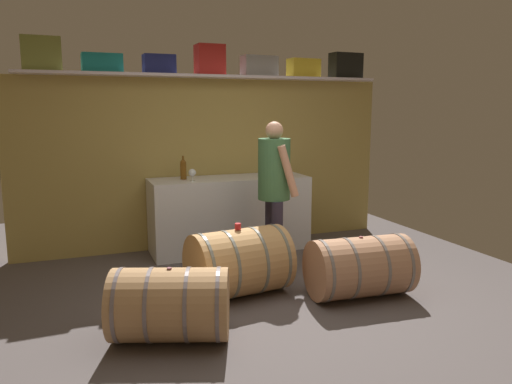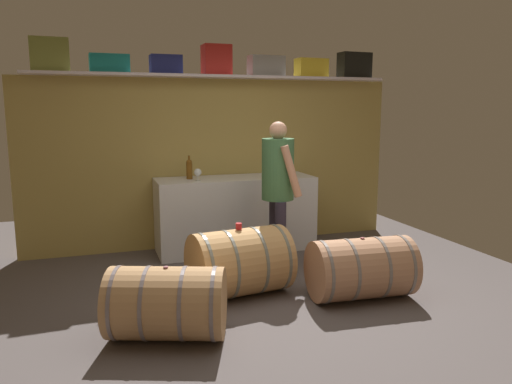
{
  "view_description": "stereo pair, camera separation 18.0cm",
  "coord_description": "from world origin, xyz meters",
  "px_view_note": "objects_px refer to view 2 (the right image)",
  "views": [
    {
      "loc": [
        -1.64,
        -3.63,
        1.73
      ],
      "look_at": [
        -0.14,
        0.33,
        1.01
      ],
      "focal_mm": 34.59,
      "sensor_mm": 36.0,
      "label": 1
    },
    {
      "loc": [
        -1.48,
        -3.69,
        1.73
      ],
      "look_at": [
        -0.14,
        0.33,
        1.01
      ],
      "focal_mm": 34.59,
      "sensor_mm": 36.0,
      "label": 2
    }
  ],
  "objects_px": {
    "tasting_cup": "(239,226)",
    "toolcase_yellow": "(311,68)",
    "toolcase_grey": "(266,66)",
    "toolcase_teal": "(109,64)",
    "toolcase_navy": "(166,65)",
    "toolcase_olive": "(50,55)",
    "toolcase_black": "(354,65)",
    "wine_glass": "(198,173)",
    "wine_barrel_far": "(361,268)",
    "wine_barrel_near": "(240,262)",
    "wine_barrel_flank": "(167,303)",
    "toolcase_red": "(216,60)",
    "wine_bottle_amber": "(189,169)",
    "work_cabinet": "(236,214)",
    "winemaker_pouring": "(278,180)"
  },
  "relations": [
    {
      "from": "wine_barrel_far",
      "to": "toolcase_teal",
      "type": "bearing_deg",
      "value": 138.44
    },
    {
      "from": "toolcase_olive",
      "to": "tasting_cup",
      "type": "bearing_deg",
      "value": -48.84
    },
    {
      "from": "toolcase_teal",
      "to": "toolcase_navy",
      "type": "distance_m",
      "value": 0.63
    },
    {
      "from": "wine_barrel_near",
      "to": "toolcase_grey",
      "type": "bearing_deg",
      "value": 55.58
    },
    {
      "from": "wine_barrel_far",
      "to": "toolcase_navy",
      "type": "bearing_deg",
      "value": 128.21
    },
    {
      "from": "wine_barrel_far",
      "to": "tasting_cup",
      "type": "relative_size",
      "value": 16.68
    },
    {
      "from": "toolcase_yellow",
      "to": "tasting_cup",
      "type": "bearing_deg",
      "value": -134.8
    },
    {
      "from": "toolcase_yellow",
      "to": "toolcase_grey",
      "type": "bearing_deg",
      "value": 176.37
    },
    {
      "from": "wine_glass",
      "to": "wine_barrel_flank",
      "type": "relative_size",
      "value": 0.14
    },
    {
      "from": "toolcase_black",
      "to": "wine_glass",
      "type": "distance_m",
      "value": 2.57
    },
    {
      "from": "toolcase_yellow",
      "to": "wine_glass",
      "type": "bearing_deg",
      "value": -171.42
    },
    {
      "from": "toolcase_teal",
      "to": "winemaker_pouring",
      "type": "relative_size",
      "value": 0.27
    },
    {
      "from": "toolcase_navy",
      "to": "tasting_cup",
      "type": "distance_m",
      "value": 2.34
    },
    {
      "from": "work_cabinet",
      "to": "toolcase_olive",
      "type": "bearing_deg",
      "value": 173.69
    },
    {
      "from": "wine_barrel_far",
      "to": "wine_barrel_near",
      "type": "bearing_deg",
      "value": 161.72
    },
    {
      "from": "toolcase_black",
      "to": "tasting_cup",
      "type": "height_order",
      "value": "toolcase_black"
    },
    {
      "from": "toolcase_olive",
      "to": "toolcase_yellow",
      "type": "height_order",
      "value": "toolcase_olive"
    },
    {
      "from": "toolcase_olive",
      "to": "wine_barrel_flank",
      "type": "relative_size",
      "value": 0.39
    },
    {
      "from": "toolcase_navy",
      "to": "toolcase_grey",
      "type": "bearing_deg",
      "value": -1.24
    },
    {
      "from": "toolcase_navy",
      "to": "toolcase_yellow",
      "type": "bearing_deg",
      "value": -1.24
    },
    {
      "from": "toolcase_navy",
      "to": "work_cabinet",
      "type": "bearing_deg",
      "value": -17.43
    },
    {
      "from": "wine_barrel_far",
      "to": "winemaker_pouring",
      "type": "distance_m",
      "value": 1.29
    },
    {
      "from": "toolcase_olive",
      "to": "work_cabinet",
      "type": "bearing_deg",
      "value": -9.11
    },
    {
      "from": "toolcase_black",
      "to": "wine_barrel_far",
      "type": "bearing_deg",
      "value": -120.0
    },
    {
      "from": "work_cabinet",
      "to": "wine_barrel_near",
      "type": "bearing_deg",
      "value": -104.62
    },
    {
      "from": "toolcase_olive",
      "to": "toolcase_navy",
      "type": "xyz_separation_m",
      "value": [
        1.25,
        0.0,
        -0.07
      ]
    },
    {
      "from": "toolcase_teal",
      "to": "wine_barrel_far",
      "type": "height_order",
      "value": "toolcase_teal"
    },
    {
      "from": "wine_barrel_flank",
      "to": "tasting_cup",
      "type": "distance_m",
      "value": 1.1
    },
    {
      "from": "toolcase_yellow",
      "to": "tasting_cup",
      "type": "relative_size",
      "value": 6.89
    },
    {
      "from": "toolcase_red",
      "to": "wine_bottle_amber",
      "type": "bearing_deg",
      "value": -158.31
    },
    {
      "from": "wine_barrel_far",
      "to": "tasting_cup",
      "type": "height_order",
      "value": "tasting_cup"
    },
    {
      "from": "toolcase_teal",
      "to": "wine_barrel_flank",
      "type": "distance_m",
      "value": 3.07
    },
    {
      "from": "winemaker_pouring",
      "to": "toolcase_yellow",
      "type": "bearing_deg",
      "value": 150.3
    },
    {
      "from": "wine_barrel_near",
      "to": "wine_barrel_flank",
      "type": "height_order",
      "value": "wine_barrel_near"
    },
    {
      "from": "toolcase_yellow",
      "to": "wine_barrel_flank",
      "type": "distance_m",
      "value": 3.81
    },
    {
      "from": "tasting_cup",
      "to": "toolcase_yellow",
      "type": "bearing_deg",
      "value": 48.83
    },
    {
      "from": "toolcase_red",
      "to": "work_cabinet",
      "type": "height_order",
      "value": "toolcase_red"
    },
    {
      "from": "wine_barrel_flank",
      "to": "tasting_cup",
      "type": "relative_size",
      "value": 17.35
    },
    {
      "from": "wine_bottle_amber",
      "to": "wine_glass",
      "type": "bearing_deg",
      "value": -69.25
    },
    {
      "from": "toolcase_yellow",
      "to": "wine_barrel_far",
      "type": "xyz_separation_m",
      "value": [
        -0.43,
        -2.12,
        -1.96
      ]
    },
    {
      "from": "toolcase_navy",
      "to": "wine_glass",
      "type": "bearing_deg",
      "value": -51.63
    },
    {
      "from": "toolcase_navy",
      "to": "wine_barrel_far",
      "type": "xyz_separation_m",
      "value": [
        1.42,
        -2.12,
        -1.95
      ]
    },
    {
      "from": "wine_glass",
      "to": "wine_barrel_flank",
      "type": "bearing_deg",
      "value": -108.34
    },
    {
      "from": "wine_barrel_near",
      "to": "wine_barrel_flank",
      "type": "xyz_separation_m",
      "value": [
        -0.78,
        -0.68,
        -0.04
      ]
    },
    {
      "from": "toolcase_teal",
      "to": "toolcase_yellow",
      "type": "bearing_deg",
      "value": -2.14
    },
    {
      "from": "toolcase_navy",
      "to": "wine_bottle_amber",
      "type": "relative_size",
      "value": 1.29
    },
    {
      "from": "toolcase_red",
      "to": "wine_bottle_amber",
      "type": "distance_m",
      "value": 1.35
    },
    {
      "from": "toolcase_olive",
      "to": "tasting_cup",
      "type": "xyz_separation_m",
      "value": [
        1.63,
        -1.69,
        -1.64
      ]
    },
    {
      "from": "wine_barrel_near",
      "to": "wine_barrel_flank",
      "type": "bearing_deg",
      "value": -146.24
    },
    {
      "from": "toolcase_red",
      "to": "wine_glass",
      "type": "height_order",
      "value": "toolcase_red"
    }
  ]
}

